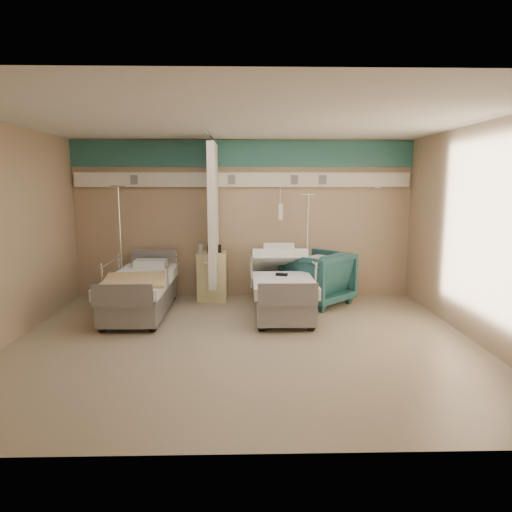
# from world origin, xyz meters

# --- Properties ---
(ground) EXTENTS (6.00, 5.00, 0.00)m
(ground) POSITION_xyz_m (0.00, 0.00, 0.00)
(ground) COLOR gray
(ground) RESTS_ON ground
(room_walls) EXTENTS (6.04, 5.04, 2.82)m
(room_walls) POSITION_xyz_m (-0.03, 0.25, 1.86)
(room_walls) COLOR tan
(room_walls) RESTS_ON ground
(bed_right) EXTENTS (1.00, 2.16, 0.63)m
(bed_right) POSITION_xyz_m (0.60, 1.30, 0.32)
(bed_right) COLOR white
(bed_right) RESTS_ON ground
(bed_left) EXTENTS (1.00, 2.16, 0.63)m
(bed_left) POSITION_xyz_m (-1.60, 1.30, 0.32)
(bed_left) COLOR white
(bed_left) RESTS_ON ground
(bedside_cabinet) EXTENTS (0.50, 0.48, 0.85)m
(bedside_cabinet) POSITION_xyz_m (-0.55, 2.20, 0.42)
(bedside_cabinet) COLOR beige
(bedside_cabinet) RESTS_ON ground
(visitor_armchair) EXTENTS (1.38, 1.38, 0.90)m
(visitor_armchair) POSITION_xyz_m (1.25, 1.88, 0.45)
(visitor_armchair) COLOR #215153
(visitor_armchair) RESTS_ON ground
(waffle_blanket) EXTENTS (0.87, 0.87, 0.07)m
(waffle_blanket) POSITION_xyz_m (1.29, 1.84, 0.94)
(waffle_blanket) COLOR white
(waffle_blanket) RESTS_ON visitor_armchair
(iv_stand_right) EXTENTS (0.33, 0.33, 1.86)m
(iv_stand_right) POSITION_xyz_m (1.10, 2.09, 0.38)
(iv_stand_right) COLOR silver
(iv_stand_right) RESTS_ON ground
(iv_stand_left) EXTENTS (0.36, 0.36, 2.00)m
(iv_stand_left) POSITION_xyz_m (-2.08, 2.01, 0.41)
(iv_stand_left) COLOR silver
(iv_stand_left) RESTS_ON ground
(call_remote) EXTENTS (0.19, 0.13, 0.04)m
(call_remote) POSITION_xyz_m (0.59, 1.19, 0.65)
(call_remote) COLOR black
(call_remote) RESTS_ON bed_right
(tan_blanket) EXTENTS (1.02, 1.20, 0.04)m
(tan_blanket) POSITION_xyz_m (-1.58, 0.84, 0.65)
(tan_blanket) COLOR tan
(tan_blanket) RESTS_ON bed_left
(toiletry_bag) EXTENTS (0.26, 0.18, 0.13)m
(toiletry_bag) POSITION_xyz_m (-0.51, 2.17, 0.92)
(toiletry_bag) COLOR black
(toiletry_bag) RESTS_ON bedside_cabinet
(white_cup) EXTENTS (0.10, 0.10, 0.12)m
(white_cup) POSITION_xyz_m (-0.74, 2.28, 0.91)
(white_cup) COLOR white
(white_cup) RESTS_ON bedside_cabinet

